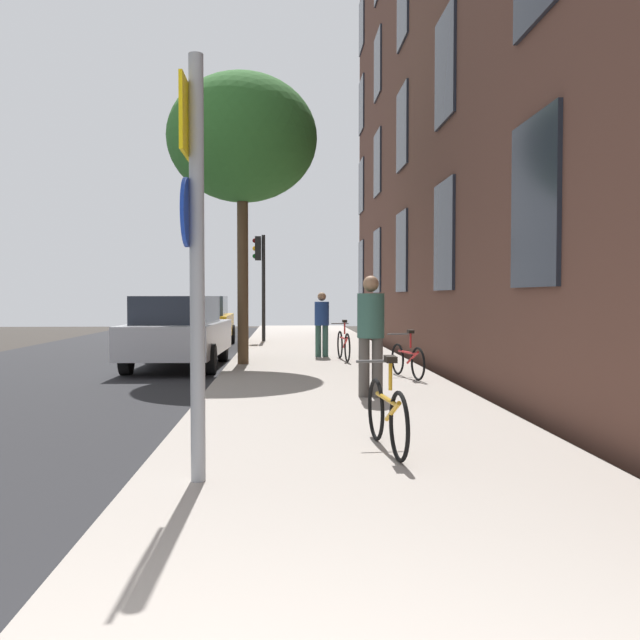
{
  "coord_description": "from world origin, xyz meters",
  "views": [
    {
      "loc": [
        0.28,
        -1.67,
        1.63
      ],
      "look_at": [
        0.86,
        9.83,
        1.24
      ],
      "focal_mm": 39.14,
      "sensor_mm": 36.0,
      "label": 1
    }
  ],
  "objects_px": {
    "traffic_light": "(260,268)",
    "bicycle_0": "(387,413)",
    "sign_post": "(194,239)",
    "pedestrian_1": "(322,320)",
    "bicycle_1": "(408,359)",
    "car_1": "(202,321)",
    "bicycle_2": "(344,344)",
    "car_0": "(178,331)",
    "pedestrian_0": "(371,328)",
    "tree_near": "(242,139)"
  },
  "relations": [
    {
      "from": "pedestrian_1",
      "to": "car_1",
      "type": "xyz_separation_m",
      "value": [
        -3.55,
        5.07,
        -0.19
      ]
    },
    {
      "from": "traffic_light",
      "to": "bicycle_1",
      "type": "relative_size",
      "value": 2.28
    },
    {
      "from": "car_1",
      "to": "traffic_light",
      "type": "bearing_deg",
      "value": 32.07
    },
    {
      "from": "tree_near",
      "to": "car_0",
      "type": "distance_m",
      "value": 4.5
    },
    {
      "from": "bicycle_0",
      "to": "car_1",
      "type": "relative_size",
      "value": 0.38
    },
    {
      "from": "bicycle_0",
      "to": "bicycle_1",
      "type": "relative_size",
      "value": 1.03
    },
    {
      "from": "tree_near",
      "to": "pedestrian_0",
      "type": "relative_size",
      "value": 3.53
    },
    {
      "from": "pedestrian_1",
      "to": "bicycle_2",
      "type": "bearing_deg",
      "value": -64.41
    },
    {
      "from": "pedestrian_0",
      "to": "bicycle_1",
      "type": "bearing_deg",
      "value": 67.77
    },
    {
      "from": "tree_near",
      "to": "car_1",
      "type": "relative_size",
      "value": 1.51
    },
    {
      "from": "traffic_light",
      "to": "car_0",
      "type": "height_order",
      "value": "traffic_light"
    },
    {
      "from": "traffic_light",
      "to": "bicycle_0",
      "type": "bearing_deg",
      "value": -83.81
    },
    {
      "from": "bicycle_2",
      "to": "pedestrian_0",
      "type": "height_order",
      "value": "pedestrian_0"
    },
    {
      "from": "bicycle_2",
      "to": "pedestrian_1",
      "type": "distance_m",
      "value": 1.2
    },
    {
      "from": "bicycle_0",
      "to": "sign_post",
      "type": "bearing_deg",
      "value": -149.06
    },
    {
      "from": "bicycle_1",
      "to": "traffic_light",
      "type": "bearing_deg",
      "value": 106.07
    },
    {
      "from": "traffic_light",
      "to": "bicycle_0",
      "type": "distance_m",
      "value": 17.0
    },
    {
      "from": "bicycle_0",
      "to": "car_1",
      "type": "height_order",
      "value": "car_1"
    },
    {
      "from": "car_1",
      "to": "pedestrian_0",
      "type": "bearing_deg",
      "value": -71.91
    },
    {
      "from": "sign_post",
      "to": "bicycle_2",
      "type": "height_order",
      "value": "sign_post"
    },
    {
      "from": "traffic_light",
      "to": "tree_near",
      "type": "distance_m",
      "value": 8.34
    },
    {
      "from": "sign_post",
      "to": "pedestrian_1",
      "type": "relative_size",
      "value": 2.15
    },
    {
      "from": "sign_post",
      "to": "traffic_light",
      "type": "xyz_separation_m",
      "value": [
        -0.09,
        17.81,
        0.47
      ]
    },
    {
      "from": "bicycle_2",
      "to": "pedestrian_0",
      "type": "bearing_deg",
      "value": -90.91
    },
    {
      "from": "bicycle_0",
      "to": "car_1",
      "type": "xyz_separation_m",
      "value": [
        -3.63,
        15.64,
        0.36
      ]
    },
    {
      "from": "pedestrian_0",
      "to": "car_1",
      "type": "xyz_separation_m",
      "value": [
        -3.92,
        12.01,
        -0.32
      ]
    },
    {
      "from": "bicycle_0",
      "to": "bicycle_1",
      "type": "bearing_deg",
      "value": 78.09
    },
    {
      "from": "sign_post",
      "to": "car_0",
      "type": "relative_size",
      "value": 0.76
    },
    {
      "from": "tree_near",
      "to": "bicycle_1",
      "type": "bearing_deg",
      "value": -41.05
    },
    {
      "from": "car_0",
      "to": "sign_post",
      "type": "bearing_deg",
      "value": -80.65
    },
    {
      "from": "bicycle_0",
      "to": "pedestrian_1",
      "type": "height_order",
      "value": "pedestrian_1"
    },
    {
      "from": "sign_post",
      "to": "bicycle_1",
      "type": "xyz_separation_m",
      "value": [
        3.0,
        7.08,
        -1.63
      ]
    },
    {
      "from": "bicycle_1",
      "to": "bicycle_2",
      "type": "xyz_separation_m",
      "value": [
        -0.89,
        3.55,
        0.03
      ]
    },
    {
      "from": "tree_near",
      "to": "bicycle_0",
      "type": "distance_m",
      "value": 10.15
    },
    {
      "from": "sign_post",
      "to": "bicycle_2",
      "type": "xyz_separation_m",
      "value": [
        2.11,
        10.63,
        -1.6
      ]
    },
    {
      "from": "bicycle_0",
      "to": "car_0",
      "type": "xyz_separation_m",
      "value": [
        -3.4,
        9.09,
        0.36
      ]
    },
    {
      "from": "bicycle_1",
      "to": "car_1",
      "type": "relative_size",
      "value": 0.37
    },
    {
      "from": "bicycle_0",
      "to": "pedestrian_0",
      "type": "relative_size",
      "value": 0.89
    },
    {
      "from": "tree_near",
      "to": "traffic_light",
      "type": "bearing_deg",
      "value": 89.19
    },
    {
      "from": "pedestrian_1",
      "to": "car_0",
      "type": "xyz_separation_m",
      "value": [
        -3.31,
        -1.47,
        -0.19
      ]
    },
    {
      "from": "bicycle_0",
      "to": "tree_near",
      "type": "bearing_deg",
      "value": 102.32
    },
    {
      "from": "pedestrian_0",
      "to": "bicycle_0",
      "type": "bearing_deg",
      "value": -94.54
    },
    {
      "from": "pedestrian_0",
      "to": "pedestrian_1",
      "type": "relative_size",
      "value": 1.13
    },
    {
      "from": "bicycle_1",
      "to": "pedestrian_1",
      "type": "height_order",
      "value": "pedestrian_1"
    },
    {
      "from": "car_1",
      "to": "bicycle_0",
      "type": "bearing_deg",
      "value": -76.92
    },
    {
      "from": "bicycle_0",
      "to": "bicycle_1",
      "type": "xyz_separation_m",
      "value": [
        1.27,
        6.04,
        -0.02
      ]
    },
    {
      "from": "traffic_light",
      "to": "pedestrian_0",
      "type": "height_order",
      "value": "traffic_light"
    },
    {
      "from": "traffic_light",
      "to": "pedestrian_0",
      "type": "bearing_deg",
      "value": -80.9
    },
    {
      "from": "traffic_light",
      "to": "bicycle_0",
      "type": "height_order",
      "value": "traffic_light"
    },
    {
      "from": "car_0",
      "to": "car_1",
      "type": "height_order",
      "value": "same"
    }
  ]
}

